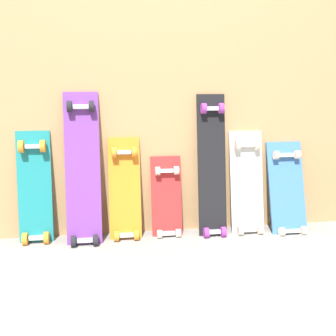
{
  "coord_description": "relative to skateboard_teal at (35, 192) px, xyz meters",
  "views": [
    {
      "loc": [
        -0.4,
        -2.6,
        0.92
      ],
      "look_at": [
        0.0,
        -0.07,
        0.43
      ],
      "focal_mm": 46.8,
      "sensor_mm": 36.0,
      "label": 1
    }
  ],
  "objects": [
    {
      "name": "plywood_wall_panel",
      "position": [
        0.78,
        0.08,
        0.47
      ],
      "size": [
        2.68,
        0.04,
        1.54
      ],
      "primitive_type": "cube",
      "color": "tan",
      "rests_on": "ground"
    },
    {
      "name": "skateboard_orange",
      "position": [
        0.53,
        -0.01,
        -0.03
      ],
      "size": [
        0.19,
        0.18,
        0.67
      ],
      "color": "orange",
      "rests_on": "ground"
    },
    {
      "name": "skateboard_blue",
      "position": [
        1.55,
        -0.05,
        -0.05
      ],
      "size": [
        0.23,
        0.24,
        0.63
      ],
      "color": "#386BAD",
      "rests_on": "ground"
    },
    {
      "name": "skateboard_teal",
      "position": [
        0.0,
        0.0,
        0.0
      ],
      "size": [
        0.2,
        0.16,
        0.71
      ],
      "color": "#197A7F",
      "rests_on": "ground"
    },
    {
      "name": "skateboard_red",
      "position": [
        0.79,
        -0.01,
        -0.09
      ],
      "size": [
        0.19,
        0.17,
        0.56
      ],
      "color": "#B22626",
      "rests_on": "ground"
    },
    {
      "name": "skateboard_black",
      "position": [
        1.07,
        -0.02,
        0.1
      ],
      "size": [
        0.17,
        0.21,
        0.93
      ],
      "color": "black",
      "rests_on": "ground"
    },
    {
      "name": "ground_plane",
      "position": [
        0.78,
        0.01,
        -0.3
      ],
      "size": [
        12.0,
        12.0,
        0.0
      ],
      "primitive_type": "plane",
      "color": "gray"
    },
    {
      "name": "skateboard_purple",
      "position": [
        0.28,
        -0.04,
        0.11
      ],
      "size": [
        0.2,
        0.24,
        0.94
      ],
      "color": "#6B338C",
      "rests_on": "ground"
    },
    {
      "name": "skateboard_white",
      "position": [
        1.29,
        -0.02,
        -0.01
      ],
      "size": [
        0.21,
        0.2,
        0.7
      ],
      "color": "silver",
      "rests_on": "ground"
    }
  ]
}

